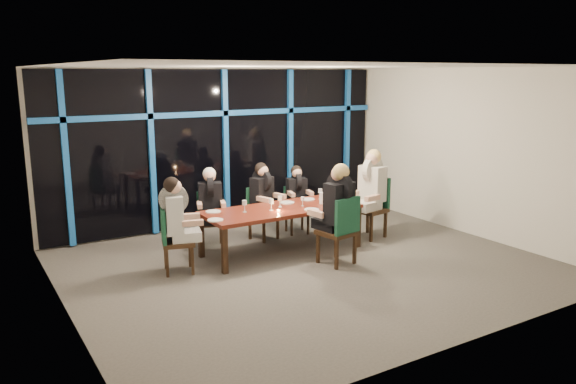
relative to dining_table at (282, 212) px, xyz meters
name	(u,v)px	position (x,y,z in m)	size (l,w,h in m)	color
room	(309,134)	(0.00, -0.80, 1.34)	(7.04, 7.00, 3.02)	#5C5851
window_wall	(225,145)	(0.01, 2.13, 0.87)	(6.86, 0.43, 2.94)	black
dining_table	(282,212)	(0.00, 0.00, 0.00)	(2.60, 1.00, 0.75)	maroon
chair_far_left	(210,216)	(-0.86, 0.93, -0.16)	(0.55, 0.55, 0.93)	#321E10
chair_far_mid	(260,210)	(0.08, 0.87, -0.16)	(0.54, 0.54, 0.94)	#321E10
chair_far_right	(296,207)	(0.84, 0.89, -0.20)	(0.48, 0.48, 0.86)	#321E10
chair_end_left	(172,237)	(-1.88, 0.00, -0.13)	(0.56, 0.56, 0.98)	#321E10
chair_end_right	(373,204)	(1.88, -0.08, -0.08)	(0.59, 0.59, 1.08)	#321E10
chair_near_mid	(341,227)	(0.44, -1.03, -0.08)	(0.58, 0.58, 1.08)	#321E10
diner_far_left	(210,196)	(-0.88, 0.86, 0.21)	(0.56, 0.63, 0.91)	black
diner_far_mid	(263,190)	(0.10, 0.79, 0.21)	(0.55, 0.63, 0.91)	black
diner_far_right	(297,189)	(0.82, 0.82, 0.14)	(0.48, 0.57, 0.83)	black
diner_end_left	(177,211)	(-1.80, -0.02, 0.26)	(0.66, 0.57, 0.96)	black
diner_end_right	(371,181)	(1.79, -0.10, 0.35)	(0.72, 0.60, 1.05)	beige
diner_near_mid	(337,199)	(0.43, -0.94, 0.34)	(0.58, 0.71, 1.05)	black
plate_far_left	(213,212)	(-1.07, 0.32, 0.08)	(0.24, 0.24, 0.01)	white
plate_far_mid	(287,202)	(0.26, 0.25, 0.08)	(0.24, 0.24, 0.01)	white
plate_far_right	(308,199)	(0.69, 0.27, 0.08)	(0.24, 0.24, 0.01)	white
plate_end_left	(215,220)	(-1.25, -0.17, 0.08)	(0.24, 0.24, 0.01)	white
plate_end_right	(350,201)	(1.23, -0.21, 0.08)	(0.24, 0.24, 0.01)	white
plate_near_mid	(312,210)	(0.33, -0.38, 0.08)	(0.24, 0.24, 0.01)	white
wine_bottle	(337,196)	(1.00, -0.15, 0.19)	(0.07, 0.07, 0.31)	black
water_pitcher	(323,198)	(0.74, -0.11, 0.17)	(0.12, 0.11, 0.20)	white
tea_light	(278,211)	(-0.17, -0.19, 0.08)	(0.05, 0.05, 0.03)	#FFA44C
wine_glass_a	(271,202)	(-0.23, -0.06, 0.21)	(0.07, 0.07, 0.19)	white
wine_glass_b	(280,199)	(0.01, 0.06, 0.20)	(0.07, 0.07, 0.19)	silver
wine_glass_c	(303,199)	(0.36, -0.07, 0.18)	(0.06, 0.06, 0.16)	silver
wine_glass_d	(244,204)	(-0.65, 0.06, 0.21)	(0.07, 0.07, 0.19)	silver
wine_glass_e	(320,191)	(0.91, 0.21, 0.20)	(0.07, 0.07, 0.18)	silver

